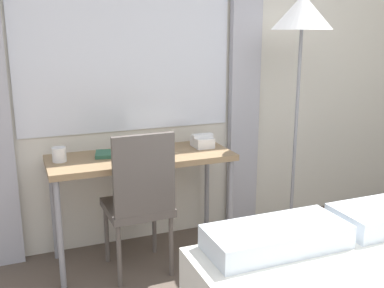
# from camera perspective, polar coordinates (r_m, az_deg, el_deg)

# --- Properties ---
(wall_back_with_window) EXTENTS (5.35, 0.13, 2.70)m
(wall_back_with_window) POSITION_cam_1_polar(r_m,az_deg,el_deg) (3.28, -3.59, 10.87)
(wall_back_with_window) COLOR silver
(wall_back_with_window) RESTS_ON ground_plane
(desk) EXTENTS (1.22, 0.48, 0.74)m
(desk) POSITION_cam_1_polar(r_m,az_deg,el_deg) (3.02, -6.46, -2.66)
(desk) COLOR #937551
(desk) RESTS_ON ground_plane
(desk_chair) EXTENTS (0.41, 0.41, 0.96)m
(desk_chair) POSITION_cam_1_polar(r_m,az_deg,el_deg) (2.85, -6.63, -6.76)
(desk_chair) COLOR #59514C
(desk_chair) RESTS_ON ground_plane
(standing_lamp) EXTENTS (0.42, 0.42, 1.78)m
(standing_lamp) POSITION_cam_1_polar(r_m,az_deg,el_deg) (3.24, 13.77, 14.25)
(standing_lamp) COLOR #4C4C51
(standing_lamp) RESTS_ON ground_plane
(telephone) EXTENTS (0.15, 0.16, 0.09)m
(telephone) POSITION_cam_1_polar(r_m,az_deg,el_deg) (3.18, 1.32, 0.35)
(telephone) COLOR white
(telephone) RESTS_ON desk
(book) EXTENTS (0.32, 0.22, 0.02)m
(book) POSITION_cam_1_polar(r_m,az_deg,el_deg) (3.01, -9.39, -1.18)
(book) COLOR #33664C
(book) RESTS_ON desk
(mug) EXTENTS (0.09, 0.09, 0.09)m
(mug) POSITION_cam_1_polar(r_m,az_deg,el_deg) (2.95, -16.51, -1.29)
(mug) COLOR white
(mug) RESTS_ON desk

